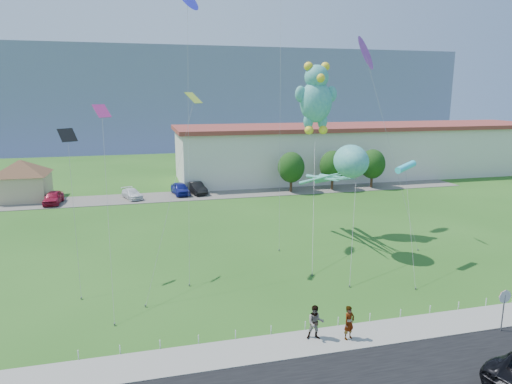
# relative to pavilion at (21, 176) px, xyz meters

# --- Properties ---
(ground) EXTENTS (160.00, 160.00, 0.00)m
(ground) POSITION_rel_pavilion_xyz_m (24.00, -38.00, -3.02)
(ground) COLOR #255518
(ground) RESTS_ON ground
(sidewalk) EXTENTS (80.00, 2.50, 0.10)m
(sidewalk) POSITION_rel_pavilion_xyz_m (24.00, -40.75, -2.97)
(sidewalk) COLOR gray
(sidewalk) RESTS_ON ground
(parking_strip) EXTENTS (70.00, 6.00, 0.06)m
(parking_strip) POSITION_rel_pavilion_xyz_m (24.00, -3.00, -2.99)
(parking_strip) COLOR #59544C
(parking_strip) RESTS_ON ground
(hill_ridge) EXTENTS (160.00, 50.00, 25.00)m
(hill_ridge) POSITION_rel_pavilion_xyz_m (24.00, 82.00, 9.48)
(hill_ridge) COLOR slate
(hill_ridge) RESTS_ON ground
(pavilion) EXTENTS (9.20, 9.20, 5.00)m
(pavilion) POSITION_rel_pavilion_xyz_m (0.00, 0.00, 0.00)
(pavilion) COLOR tan
(pavilion) RESTS_ON ground
(warehouse) EXTENTS (61.00, 15.00, 8.20)m
(warehouse) POSITION_rel_pavilion_xyz_m (50.00, 6.00, 1.10)
(warehouse) COLOR beige
(warehouse) RESTS_ON ground
(stop_sign) EXTENTS (0.80, 0.07, 2.50)m
(stop_sign) POSITION_rel_pavilion_xyz_m (33.50, -42.21, -1.15)
(stop_sign) COLOR slate
(stop_sign) RESTS_ON ground
(rope_fence) EXTENTS (26.05, 0.05, 0.50)m
(rope_fence) POSITION_rel_pavilion_xyz_m (24.00, -39.30, -2.77)
(rope_fence) COLOR white
(rope_fence) RESTS_ON ground
(tree_near) EXTENTS (3.60, 3.60, 5.47)m
(tree_near) POSITION_rel_pavilion_xyz_m (34.00, -4.00, 0.36)
(tree_near) COLOR #3F2B19
(tree_near) RESTS_ON ground
(tree_mid) EXTENTS (3.60, 3.60, 5.47)m
(tree_mid) POSITION_rel_pavilion_xyz_m (40.00, -4.00, 0.36)
(tree_mid) COLOR #3F2B19
(tree_mid) RESTS_ON ground
(tree_far) EXTENTS (3.60, 3.60, 5.47)m
(tree_far) POSITION_rel_pavilion_xyz_m (46.00, -4.00, 0.36)
(tree_far) COLOR #3F2B19
(tree_far) RESTS_ON ground
(pedestrian_left) EXTENTS (0.80, 0.66, 1.86)m
(pedestrian_left) POSITION_rel_pavilion_xyz_m (24.86, -40.95, -1.99)
(pedestrian_left) COLOR gray
(pedestrian_left) RESTS_ON sidewalk
(pedestrian_right) EXTENTS (1.06, 0.91, 1.89)m
(pedestrian_right) POSITION_rel_pavilion_xyz_m (23.12, -40.51, -1.98)
(pedestrian_right) COLOR gray
(pedestrian_right) RESTS_ON sidewalk
(parked_car_red) EXTENTS (2.06, 4.58, 1.53)m
(parked_car_red) POSITION_rel_pavilion_xyz_m (4.08, -3.58, -2.20)
(parked_car_red) COLOR maroon
(parked_car_red) RESTS_ON parking_strip
(parked_car_white) EXTENTS (3.02, 4.55, 1.22)m
(parked_car_white) POSITION_rel_pavilion_xyz_m (13.21, -3.01, -2.35)
(parked_car_white) COLOR white
(parked_car_white) RESTS_ON parking_strip
(parked_car_blue) EXTENTS (2.48, 4.80, 1.56)m
(parked_car_blue) POSITION_rel_pavilion_xyz_m (19.34, -2.11, -2.18)
(parked_car_blue) COLOR navy
(parked_car_blue) RESTS_ON parking_strip
(parked_car_black) EXTENTS (2.55, 4.83, 1.51)m
(parked_car_black) POSITION_rel_pavilion_xyz_m (21.49, -2.02, -2.21)
(parked_car_black) COLOR black
(parked_car_black) RESTS_ON parking_strip
(octopus_kite) EXTENTS (3.98, 13.57, 9.10)m
(octopus_kite) POSITION_rel_pavilion_xyz_m (30.57, -27.13, 3.88)
(octopus_kite) COLOR teal
(octopus_kite) RESTS_ON ground
(teddy_bear_kite) EXTENTS (5.85, 11.07, 15.75)m
(teddy_bear_kite) POSITION_rel_pavilion_xyz_m (30.01, -22.35, 9.75)
(teddy_bear_kite) COLOR teal
(teddy_bear_kite) RESTS_ON ground
(small_kite_black) EXTENTS (1.29, 4.78, 10.67)m
(small_kite_black) POSITION_rel_pavilion_xyz_m (9.83, -28.46, 6.13)
(small_kite_black) COLOR black
(small_kite_black) RESTS_ON ground
(small_kite_blue) EXTENTS (2.43, 10.22, 21.21)m
(small_kite_blue) POSITION_rel_pavilion_xyz_m (18.77, -22.51, 16.92)
(small_kite_blue) COLOR #2425CF
(small_kite_blue) RESTS_ON ground
(small_kite_yellow) EXTENTS (4.67, 6.04, 13.15)m
(small_kite_yellow) POSITION_rel_pavilion_xyz_m (17.82, -29.56, 8.13)
(small_kite_yellow) COLOR #B6D532
(small_kite_yellow) RESTS_ON ground
(small_kite_cyan) EXTENTS (2.01, 6.03, 8.04)m
(small_kite_cyan) POSITION_rel_pavilion_xyz_m (33.82, -31.29, 4.53)
(small_kite_cyan) COLOR #36DAF3
(small_kite_cyan) RESTS_ON ground
(small_kite_pink) EXTENTS (1.29, 9.11, 12.27)m
(small_kite_pink) POSITION_rel_pavilion_xyz_m (12.15, -28.84, 7.35)
(small_kite_pink) COLOR #F0358E
(small_kite_pink) RESTS_ON ground
(small_kite_purple) EXTENTS (3.94, 5.97, 17.14)m
(small_kite_purple) POSITION_rel_pavilion_xyz_m (33.95, -24.06, 13.05)
(small_kite_purple) COLOR purple
(small_kite_purple) RESTS_ON ground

